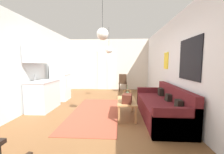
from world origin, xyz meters
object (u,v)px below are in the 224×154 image
handbag (127,98)px  pendant_lamp_far (109,50)px  bamboo_vase (127,95)px  pendant_lamp_near (103,34)px  coffee_table (126,102)px  refrigerator (61,80)px  accent_chair (123,82)px  couch (163,108)px

handbag → pendant_lamp_far: pendant_lamp_far is taller
bamboo_vase → pendant_lamp_near: (-0.60, -0.90, 1.54)m
coffee_table → refrigerator: refrigerator is taller
accent_chair → pendant_lamp_near: pendant_lamp_near is taller
pendant_lamp_near → accent_chair: bearing=82.0°
pendant_lamp_near → refrigerator: bearing=131.9°
accent_chair → handbag: bearing=93.8°
handbag → accent_chair: accent_chair is taller
couch → accent_chair: accent_chair is taller
couch → bamboo_vase: size_ratio=5.73×
bamboo_vase → refrigerator: refrigerator is taller
couch → handbag: bearing=-170.8°
handbag → pendant_lamp_near: size_ratio=0.43×
couch → coffee_table: size_ratio=2.22×
pendant_lamp_near → pendant_lamp_far: size_ratio=0.87×
handbag → pendant_lamp_far: (-0.59, 1.69, 1.38)m
refrigerator → couch: bearing=-25.1°
bamboo_vase → pendant_lamp_far: size_ratio=0.40×
coffee_table → handbag: bearing=-89.0°
coffee_table → pendant_lamp_near: (-0.56, -0.62, 1.68)m
coffee_table → pendant_lamp_far: pendant_lamp_far is taller
bamboo_vase → refrigerator: 2.85m
bamboo_vase → pendant_lamp_far: bearing=118.0°
pendant_lamp_near → coffee_table: bearing=48.0°
accent_chair → pendant_lamp_near: bearing=85.4°
bamboo_vase → refrigerator: (-2.54, 1.26, 0.25)m
refrigerator → pendant_lamp_near: bearing=-48.1°
refrigerator → pendant_lamp_far: pendant_lamp_far is taller
handbag → refrigerator: 3.08m
handbag → pendant_lamp_near: (-0.57, -0.39, 1.51)m
handbag → accent_chair: (-0.03, 3.44, -0.05)m
coffee_table → bamboo_vase: bearing=81.4°
refrigerator → coffee_table: bearing=-31.5°
accent_chair → pendant_lamp_near: size_ratio=1.11×
pendant_lamp_near → bamboo_vase: bearing=56.1°
bamboo_vase → pendant_lamp_near: 1.88m
bamboo_vase → accent_chair: bearing=91.3°
couch → bamboo_vase: 1.00m
couch → bamboo_vase: bearing=158.4°
coffee_table → pendant_lamp_near: bearing=-132.0°
refrigerator → handbag: bearing=-35.2°
couch → refrigerator: size_ratio=1.40×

